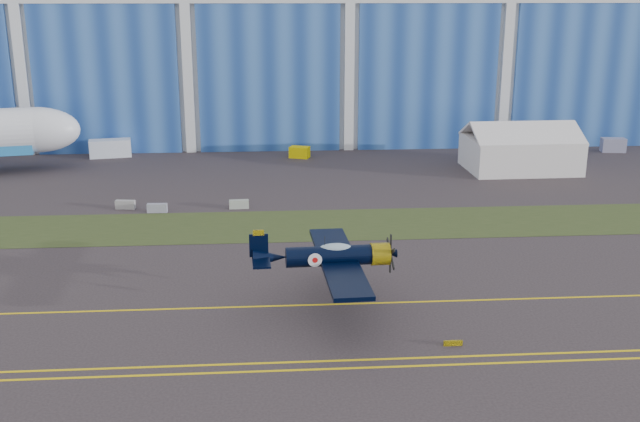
{
  "coord_description": "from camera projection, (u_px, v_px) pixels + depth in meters",
  "views": [
    {
      "loc": [
        10.54,
        -54.23,
        21.5
      ],
      "look_at": [
        14.66,
        3.19,
        4.58
      ],
      "focal_mm": 42.0,
      "sensor_mm": 36.0,
      "label": 1
    }
  ],
  "objects": [
    {
      "name": "ground",
      "position": [
        132.0,
        284.0,
        57.23
      ],
      "size": [
        260.0,
        260.0,
        0.0
      ],
      "primitive_type": "plane",
      "color": "#372F32",
      "rests_on": "ground"
    },
    {
      "name": "hangar",
      "position": [
        200.0,
        33.0,
        121.71
      ],
      "size": [
        220.0,
        45.7,
        30.0
      ],
      "color": "silver",
      "rests_on": "ground"
    },
    {
      "name": "barrier_a",
      "position": [
        125.0,
        205.0,
        76.87
      ],
      "size": [
        2.06,
        0.87,
        0.9
      ],
      "primitive_type": "cube",
      "rotation": [
        0.0,
        0.0,
        -0.14
      ],
      "color": "#979393",
      "rests_on": "ground"
    },
    {
      "name": "warbird",
      "position": [
        329.0,
        256.0,
        51.55
      ],
      "size": [
        12.05,
        14.3,
        4.09
      ],
      "rotation": [
        0.0,
        0.0,
        0.05
      ],
      "color": "black",
      "rests_on": "ground"
    },
    {
      "name": "tent",
      "position": [
        521.0,
        145.0,
        93.02
      ],
      "size": [
        13.51,
        10.02,
        6.19
      ],
      "rotation": [
        0.0,
        0.0,
        0.02
      ],
      "color": "silver",
      "rests_on": "ground"
    },
    {
      "name": "edge_line_near",
      "position": [
        90.0,
        377.0,
        43.35
      ],
      "size": [
        80.0,
        0.2,
        0.02
      ],
      "primitive_type": "cube",
      "color": "yellow",
      "rests_on": "ground"
    },
    {
      "name": "gse_box",
      "position": [
        613.0,
        145.0,
        104.14
      ],
      "size": [
        3.41,
        2.16,
        1.92
      ],
      "primitive_type": "cube",
      "rotation": [
        0.0,
        0.0,
        -0.15
      ],
      "color": "gray",
      "rests_on": "ground"
    },
    {
      "name": "shipping_container",
      "position": [
        110.0,
        148.0,
        100.91
      ],
      "size": [
        5.75,
        3.14,
        2.36
      ],
      "primitive_type": "cube",
      "rotation": [
        0.0,
        0.0,
        0.18
      ],
      "color": "silver",
      "rests_on": "ground"
    },
    {
      "name": "guard_board_right",
      "position": [
        453.0,
        343.0,
        47.21
      ],
      "size": [
        1.2,
        0.15,
        0.35
      ],
      "primitive_type": "cube",
      "color": "yellow",
      "rests_on": "ground"
    },
    {
      "name": "barrier_b",
      "position": [
        157.0,
        208.0,
        75.67
      ],
      "size": [
        2.02,
        0.68,
        0.9
      ],
      "primitive_type": "cube",
      "rotation": [
        0.0,
        0.0,
        -0.04
      ],
      "color": "gray",
      "rests_on": "ground"
    },
    {
      "name": "grass_median",
      "position": [
        157.0,
        228.0,
        70.62
      ],
      "size": [
        260.0,
        10.0,
        0.02
      ],
      "primitive_type": "cube",
      "color": "#475128",
      "rests_on": "ground"
    },
    {
      "name": "barrier_c",
      "position": [
        239.0,
        204.0,
        77.02
      ],
      "size": [
        2.03,
        0.71,
        0.9
      ],
      "primitive_type": "cube",
      "rotation": [
        0.0,
        0.0,
        0.06
      ],
      "color": "#969D92",
      "rests_on": "ground"
    },
    {
      "name": "taxiway_centreline",
      "position": [
        120.0,
        310.0,
        52.44
      ],
      "size": [
        200.0,
        0.2,
        0.02
      ],
      "primitive_type": "cube",
      "color": "yellow",
      "rests_on": "ground"
    },
    {
      "name": "tug",
      "position": [
        300.0,
        152.0,
        100.54
      ],
      "size": [
        2.95,
        2.39,
        1.49
      ],
      "primitive_type": "cube",
      "rotation": [
        0.0,
        0.0,
        -0.35
      ],
      "color": "#EED400",
      "rests_on": "ground"
    },
    {
      "name": "edge_line_far",
      "position": [
        94.0,
        369.0,
        44.31
      ],
      "size": [
        80.0,
        0.2,
        0.02
      ],
      "primitive_type": "cube",
      "color": "yellow",
      "rests_on": "ground"
    }
  ]
}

